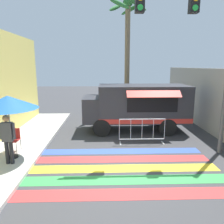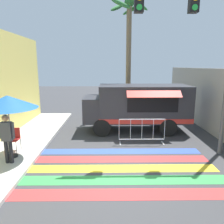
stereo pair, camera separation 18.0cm
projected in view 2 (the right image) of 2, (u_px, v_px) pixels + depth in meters
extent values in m
plane|color=#38383A|center=(122.00, 165.00, 7.62)|extent=(60.00, 60.00, 0.00)
cube|color=#A39E93|center=(221.00, 104.00, 10.27)|extent=(0.20, 16.00, 3.28)
cube|color=red|center=(125.00, 194.00, 5.90)|extent=(6.40, 0.56, 0.01)
cube|color=green|center=(124.00, 180.00, 6.64)|extent=(6.40, 0.56, 0.01)
cube|color=yellow|center=(122.00, 168.00, 7.39)|extent=(6.40, 0.56, 0.01)
cube|color=red|center=(121.00, 159.00, 8.13)|extent=(6.40, 0.56, 0.01)
cube|color=#334FB2|center=(120.00, 151.00, 8.87)|extent=(6.40, 0.56, 0.01)
cube|color=#2D2D33|center=(144.00, 103.00, 11.43)|extent=(4.60, 2.12, 1.85)
cube|color=#2D2D33|center=(100.00, 109.00, 11.47)|extent=(1.62, 1.95, 1.25)
cube|color=#1E232D|center=(85.00, 103.00, 11.39)|extent=(0.06, 1.70, 0.47)
cube|color=black|center=(153.00, 104.00, 10.35)|extent=(2.43, 0.03, 0.83)
cube|color=red|center=(154.00, 94.00, 10.05)|extent=(2.53, 0.43, 0.31)
cube|color=red|center=(147.00, 122.00, 10.54)|extent=(4.60, 0.01, 0.24)
cylinder|color=black|center=(102.00, 128.00, 10.67)|extent=(0.86, 0.22, 0.86)
cylinder|color=black|center=(103.00, 118.00, 12.58)|extent=(0.86, 0.22, 0.86)
cylinder|color=black|center=(168.00, 128.00, 10.71)|extent=(0.86, 0.22, 0.86)
cylinder|color=black|center=(159.00, 118.00, 12.62)|extent=(0.86, 0.22, 0.86)
cylinder|color=green|center=(195.00, 7.00, 7.39)|extent=(0.20, 0.02, 0.20)
cylinder|color=green|center=(139.00, 7.00, 7.37)|extent=(0.20, 0.02, 0.20)
cylinder|color=black|center=(13.00, 156.00, 8.05)|extent=(0.36, 0.36, 0.06)
cylinder|color=#B2B2B7|center=(10.00, 127.00, 7.82)|extent=(0.04, 0.04, 2.28)
cone|color=#1E59A5|center=(7.00, 102.00, 7.63)|extent=(2.06, 2.06, 0.46)
cylinder|color=#4C4C51|center=(5.00, 148.00, 8.35)|extent=(0.02, 0.02, 0.44)
cylinder|color=#4C4C51|center=(16.00, 148.00, 8.35)|extent=(0.02, 0.02, 0.44)
cylinder|color=#4C4C51|center=(10.00, 144.00, 8.77)|extent=(0.02, 0.02, 0.44)
cylinder|color=#4C4C51|center=(21.00, 144.00, 8.77)|extent=(0.02, 0.02, 0.44)
cube|color=#B22626|center=(13.00, 140.00, 8.51)|extent=(0.45, 0.45, 0.03)
cube|color=#B22626|center=(14.00, 133.00, 8.67)|extent=(0.45, 0.03, 0.42)
cylinder|color=black|center=(7.00, 152.00, 7.48)|extent=(0.13, 0.13, 0.80)
cylinder|color=black|center=(11.00, 152.00, 7.48)|extent=(0.13, 0.13, 0.80)
cube|color=#3F3F47|center=(7.00, 131.00, 7.33)|extent=(0.34, 0.20, 0.65)
cylinder|color=#3F3F47|center=(0.00, 130.00, 7.32)|extent=(0.09, 0.09, 0.55)
cylinder|color=#3F3F47|center=(13.00, 130.00, 7.32)|extent=(0.09, 0.09, 0.55)
sphere|color=#9E7051|center=(5.00, 118.00, 7.23)|extent=(0.23, 0.23, 0.23)
cylinder|color=#B7BABF|center=(142.00, 119.00, 9.51)|extent=(2.01, 0.04, 0.04)
cylinder|color=#B7BABF|center=(142.00, 139.00, 9.70)|extent=(2.01, 0.04, 0.04)
cylinder|color=#B7BABF|center=(119.00, 129.00, 9.60)|extent=(0.02, 0.02, 0.92)
cylinder|color=#B7BABF|center=(131.00, 129.00, 9.60)|extent=(0.02, 0.02, 0.92)
cylinder|color=#B7BABF|center=(142.00, 129.00, 9.61)|extent=(0.02, 0.02, 0.92)
cylinder|color=#B7BABF|center=(153.00, 129.00, 9.61)|extent=(0.02, 0.02, 0.92)
cylinder|color=#B7BABF|center=(165.00, 129.00, 9.62)|extent=(0.02, 0.02, 0.92)
cube|color=#B7BABF|center=(120.00, 143.00, 9.73)|extent=(0.06, 0.44, 0.03)
cube|color=#B7BABF|center=(163.00, 143.00, 9.75)|extent=(0.06, 0.44, 0.03)
cylinder|color=#7A664C|center=(128.00, 64.00, 13.90)|extent=(0.32, 0.32, 7.01)
sphere|color=#2D6B33|center=(129.00, 2.00, 13.14)|extent=(0.60, 0.60, 0.60)
ellipsoid|color=#2D6B33|center=(140.00, 6.00, 13.28)|extent=(0.42, 1.38, 0.69)
ellipsoid|color=#2D6B33|center=(133.00, 9.00, 13.86)|extent=(1.45, 0.83, 0.80)
ellipsoid|color=#2D6B33|center=(117.00, 8.00, 13.59)|extent=(1.04, 1.54, 0.85)
ellipsoid|color=#2D6B33|center=(120.00, 3.00, 12.58)|extent=(1.35, 1.28, 0.98)
ellipsoid|color=#2D6B33|center=(137.00, 2.00, 12.46)|extent=(1.56, 0.91, 0.89)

